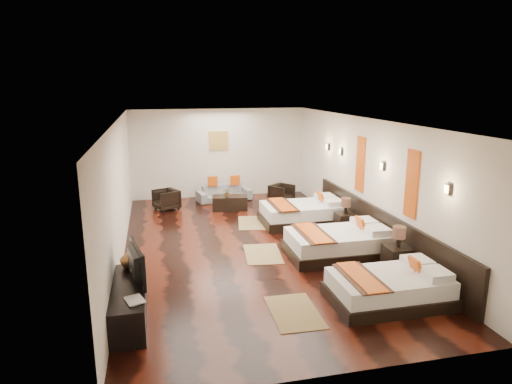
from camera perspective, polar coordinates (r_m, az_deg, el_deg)
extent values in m
cube|color=black|center=(10.18, -0.71, -6.83)|extent=(5.50, 9.50, 0.01)
cube|color=white|center=(9.57, -0.76, 9.10)|extent=(5.50, 9.50, 0.01)
cube|color=silver|center=(14.38, -4.76, 4.94)|extent=(5.50, 0.01, 2.80)
cube|color=silver|center=(9.60, -17.00, 0.04)|extent=(0.01, 9.50, 2.80)
cube|color=silver|center=(10.69, 13.83, 1.59)|extent=(0.01, 9.50, 2.80)
cube|color=black|center=(10.22, 15.33, -4.56)|extent=(0.08, 6.60, 0.90)
cube|color=black|center=(7.98, 16.44, -12.59)|extent=(1.95, 1.21, 0.20)
cube|color=white|center=(7.88, 16.55, -11.01)|extent=(1.86, 1.11, 0.28)
cube|color=#D2500E|center=(8.01, 19.61, -8.89)|extent=(0.14, 0.30, 0.30)
cube|color=#38190F|center=(7.59, 13.21, -10.53)|extent=(0.51, 1.22, 0.02)
cube|color=#D2500E|center=(7.59, 13.22, -10.44)|extent=(0.35, 1.22, 0.02)
cube|color=black|center=(9.73, 10.30, -7.33)|extent=(2.13, 1.32, 0.22)
cube|color=white|center=(9.64, 10.36, -5.87)|extent=(2.03, 1.22, 0.30)
cube|color=#D2500E|center=(9.76, 13.17, -4.07)|extent=(0.16, 0.32, 0.33)
cube|color=#38190F|center=(9.39, 7.26, -5.24)|extent=(0.56, 1.34, 0.02)
cube|color=#D2500E|center=(9.38, 7.26, -5.15)|extent=(0.39, 1.34, 0.02)
cube|color=black|center=(11.78, 5.88, -3.46)|extent=(2.12, 1.31, 0.22)
cube|color=white|center=(11.71, 5.91, -2.23)|extent=(2.02, 1.21, 0.30)
cube|color=#D2500E|center=(11.80, 8.26, -0.80)|extent=(0.16, 0.32, 0.33)
cube|color=#38190F|center=(11.50, 3.31, -1.63)|extent=(0.55, 1.33, 0.02)
cube|color=#D2500E|center=(11.50, 3.32, -1.56)|extent=(0.38, 1.33, 0.02)
cube|color=black|center=(9.13, 17.50, -8.18)|extent=(0.47, 0.47, 0.52)
cylinder|color=black|center=(9.01, 17.66, -6.03)|extent=(0.08, 0.08, 0.21)
cylinder|color=#3F2619|center=(8.95, 17.75, -4.90)|extent=(0.25, 0.25, 0.23)
cube|color=black|center=(11.17, 11.25, -3.89)|extent=(0.44, 0.44, 0.49)
cylinder|color=black|center=(11.07, 11.33, -2.19)|extent=(0.08, 0.08, 0.20)
cylinder|color=#3F2619|center=(11.03, 11.37, -1.30)|extent=(0.24, 0.24, 0.22)
cube|color=olive|center=(7.43, 4.89, -14.94)|extent=(0.78, 1.22, 0.01)
cube|color=olive|center=(9.69, 0.86, -7.86)|extent=(0.88, 1.28, 0.01)
cube|color=olive|center=(11.77, -0.40, -3.94)|extent=(0.95, 1.31, 0.01)
cube|color=black|center=(7.36, -15.78, -13.35)|extent=(0.50, 1.80, 0.55)
imported|color=black|center=(7.28, -15.62, -8.79)|extent=(0.33, 1.01, 0.58)
imported|color=black|center=(6.72, -16.16, -13.33)|extent=(0.32, 0.38, 0.03)
imported|color=brown|center=(7.86, -15.76, -8.06)|extent=(0.39, 0.39, 0.34)
imported|color=gray|center=(13.99, -4.08, -0.12)|extent=(1.76, 0.94, 0.49)
imported|color=black|center=(13.21, -11.34, -0.94)|extent=(0.86, 0.85, 0.59)
imported|color=black|center=(13.72, 3.28, -0.20)|extent=(0.86, 0.87, 0.57)
cube|color=black|center=(13.00, -3.36, -1.37)|extent=(1.06, 0.62, 0.40)
imported|color=#296421|center=(12.88, -3.69, -0.03)|extent=(0.25, 0.22, 0.24)
cube|color=#D86014|center=(9.00, 19.20, 0.97)|extent=(0.04, 0.40, 1.30)
cube|color=#D86014|center=(10.89, 13.13, 3.45)|extent=(0.04, 0.40, 1.30)
cube|color=black|center=(8.07, 23.25, 0.32)|extent=(0.06, 0.12, 0.18)
cube|color=#FFD18C|center=(8.05, 23.08, 0.31)|extent=(0.02, 0.10, 0.14)
cube|color=black|center=(9.89, 15.83, 3.18)|extent=(0.06, 0.12, 0.18)
cube|color=#FFD18C|center=(9.88, 15.68, 3.17)|extent=(0.02, 0.10, 0.14)
cube|color=black|center=(11.84, 10.76, 5.10)|extent=(0.06, 0.12, 0.18)
cube|color=#FFD18C|center=(11.83, 10.63, 5.09)|extent=(0.02, 0.10, 0.14)
cube|color=black|center=(12.66, 9.14, 5.70)|extent=(0.06, 0.12, 0.18)
cube|color=#FFD18C|center=(12.65, 9.01, 5.70)|extent=(0.02, 0.10, 0.14)
cube|color=#AD873F|center=(14.30, -4.78, 6.51)|extent=(0.60, 0.04, 0.60)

